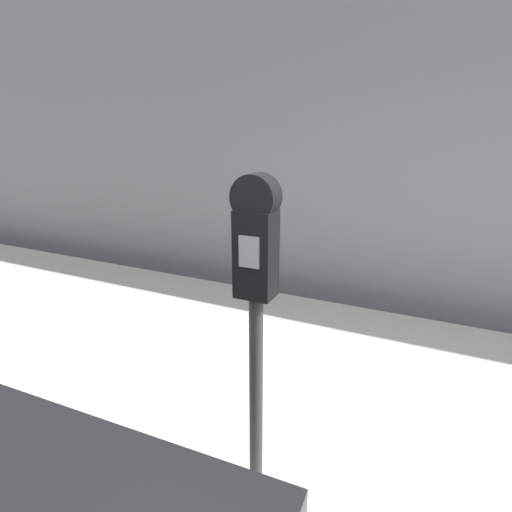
# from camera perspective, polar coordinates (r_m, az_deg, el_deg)

# --- Properties ---
(sidewalk) EXTENTS (24.00, 2.80, 0.15)m
(sidewalk) POSITION_cam_1_polar(r_m,az_deg,el_deg) (2.92, 18.30, -20.46)
(sidewalk) COLOR #BCB7AD
(sidewalk) RESTS_ON ground_plane
(building_facade) EXTENTS (24.00, 0.30, 4.56)m
(building_facade) POSITION_cam_1_polar(r_m,az_deg,el_deg) (4.24, 24.85, 22.10)
(building_facade) COLOR gray
(building_facade) RESTS_ON ground_plane
(parking_meter) EXTENTS (0.18, 0.13, 1.53)m
(parking_meter) POSITION_cam_1_polar(r_m,az_deg,el_deg) (1.64, -0.01, -4.41)
(parking_meter) COLOR #2D2D30
(parking_meter) RESTS_ON sidewalk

